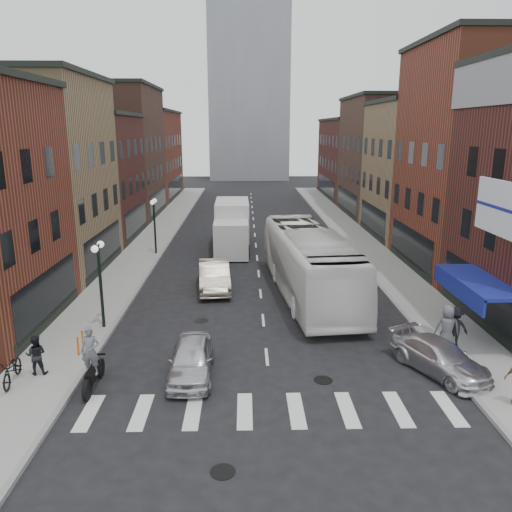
% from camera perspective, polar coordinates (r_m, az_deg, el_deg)
% --- Properties ---
extents(ground, '(160.00, 160.00, 0.00)m').
position_cam_1_polar(ground, '(19.85, 1.36, -12.70)').
color(ground, black).
rests_on(ground, ground).
extents(sidewalk_left, '(3.00, 74.00, 0.15)m').
position_cam_1_polar(sidewalk_left, '(41.36, -11.91, 1.57)').
color(sidewalk_left, gray).
rests_on(sidewalk_left, ground).
extents(sidewalk_right, '(3.00, 74.00, 0.15)m').
position_cam_1_polar(sidewalk_right, '(41.71, 11.71, 1.69)').
color(sidewalk_right, gray).
rests_on(sidewalk_right, ground).
extents(curb_left, '(0.20, 74.00, 0.16)m').
position_cam_1_polar(curb_left, '(41.13, -9.85, 1.49)').
color(curb_left, gray).
rests_on(curb_left, ground).
extents(curb_right, '(0.20, 74.00, 0.16)m').
position_cam_1_polar(curb_right, '(41.42, 9.68, 1.59)').
color(curb_right, gray).
rests_on(curb_right, ground).
extents(crosswalk_stripes, '(12.00, 2.20, 0.01)m').
position_cam_1_polar(crosswalk_stripes, '(17.24, 1.84, -17.24)').
color(crosswalk_stripes, silver).
rests_on(crosswalk_stripes, ground).
extents(bldg_left_mid_a, '(10.30, 10.20, 12.30)m').
position_cam_1_polar(bldg_left_mid_a, '(34.78, -25.55, 8.25)').
color(bldg_left_mid_a, '#9A7D55').
rests_on(bldg_left_mid_a, ground).
extents(bldg_left_mid_b, '(10.30, 10.20, 10.30)m').
position_cam_1_polar(bldg_left_mid_b, '(44.15, -20.19, 8.48)').
color(bldg_left_mid_b, '#4F241C').
rests_on(bldg_left_mid_b, ground).
extents(bldg_left_far_a, '(10.30, 12.20, 13.30)m').
position_cam_1_polar(bldg_left_far_a, '(54.57, -16.64, 11.30)').
color(bldg_left_far_a, '#523429').
rests_on(bldg_left_far_a, ground).
extents(bldg_left_far_b, '(10.30, 16.20, 11.30)m').
position_cam_1_polar(bldg_left_far_b, '(68.22, -13.51, 11.16)').
color(bldg_left_far_b, brown).
rests_on(bldg_left_far_b, ground).
extents(bldg_right_mid_a, '(10.30, 10.20, 14.30)m').
position_cam_1_polar(bldg_right_mid_a, '(35.45, 25.69, 9.96)').
color(bldg_right_mid_a, brown).
rests_on(bldg_right_mid_a, ground).
extents(bldg_right_mid_b, '(10.30, 10.20, 11.30)m').
position_cam_1_polar(bldg_right_mid_b, '(44.69, 19.75, 9.22)').
color(bldg_right_mid_b, '#9A7D55').
rests_on(bldg_right_mid_b, ground).
extents(bldg_right_far_a, '(10.30, 12.20, 12.30)m').
position_cam_1_polar(bldg_right_far_a, '(55.06, 15.73, 10.87)').
color(bldg_right_far_a, '#523429').
rests_on(bldg_right_far_a, ground).
extents(bldg_right_far_b, '(10.30, 16.20, 10.30)m').
position_cam_1_polar(bldg_right_far_b, '(68.62, 12.29, 10.83)').
color(bldg_right_far_b, '#4F241C').
rests_on(bldg_right_far_b, ground).
extents(awning_blue, '(1.80, 5.00, 0.78)m').
position_cam_1_polar(awning_blue, '(23.30, 23.63, -2.82)').
color(awning_blue, navy).
rests_on(awning_blue, ground).
extents(billboard_sign, '(1.52, 3.00, 3.70)m').
position_cam_1_polar(billboard_sign, '(20.67, 26.02, 4.86)').
color(billboard_sign, black).
rests_on(billboard_sign, ground).
extents(distant_tower, '(14.00, 14.00, 50.00)m').
position_cam_1_polar(distant_tower, '(96.98, -0.84, 23.87)').
color(distant_tower, '#9399A0').
rests_on(distant_tower, ground).
extents(streetlamp_near, '(0.32, 1.22, 4.11)m').
position_cam_1_polar(streetlamp_near, '(23.43, -17.46, -1.44)').
color(streetlamp_near, black).
rests_on(streetlamp_near, ground).
extents(streetlamp_far, '(0.32, 1.22, 4.11)m').
position_cam_1_polar(streetlamp_far, '(36.76, -11.56, 4.51)').
color(streetlamp_far, black).
rests_on(streetlamp_far, ground).
extents(bike_rack, '(0.08, 0.68, 0.80)m').
position_cam_1_polar(bike_rack, '(21.83, -19.43, -9.36)').
color(bike_rack, '#D8590C').
rests_on(bike_rack, sidewalk_left).
extents(box_truck, '(2.61, 8.29, 3.60)m').
position_cam_1_polar(box_truck, '(38.02, -2.77, 3.37)').
color(box_truck, silver).
rests_on(box_truck, ground).
extents(motorcycle_rider, '(0.66, 2.32, 2.37)m').
position_cam_1_polar(motorcycle_rider, '(18.87, -18.28, -11.24)').
color(motorcycle_rider, black).
rests_on(motorcycle_rider, ground).
extents(transit_bus, '(4.37, 13.52, 3.70)m').
position_cam_1_polar(transit_bus, '(27.62, 6.04, -0.77)').
color(transit_bus, white).
rests_on(transit_bus, ground).
extents(sedan_left_near, '(1.69, 4.02, 1.36)m').
position_cam_1_polar(sedan_left_near, '(19.15, -7.43, -11.61)').
color(sedan_left_near, silver).
rests_on(sedan_left_near, ground).
extents(sedan_left_far, '(2.14, 5.03, 1.61)m').
position_cam_1_polar(sedan_left_far, '(28.76, -4.79, -2.28)').
color(sedan_left_far, beige).
rests_on(sedan_left_far, ground).
extents(curb_car, '(3.35, 4.57, 1.23)m').
position_cam_1_polar(curb_car, '(20.49, 20.26, -10.83)').
color(curb_car, silver).
rests_on(curb_car, ground).
extents(parked_bicycle, '(0.91, 1.97, 1.00)m').
position_cam_1_polar(parked_bicycle, '(20.30, -26.08, -11.58)').
color(parked_bicycle, black).
rests_on(parked_bicycle, sidewalk_left).
extents(ped_left_solo, '(0.79, 0.51, 1.53)m').
position_cam_1_polar(ped_left_solo, '(20.48, -23.84, -10.29)').
color(ped_left_solo, black).
rests_on(ped_left_solo, sidewalk_left).
extents(ped_right_a, '(1.19, 0.63, 1.79)m').
position_cam_1_polar(ped_right_a, '(22.37, 21.75, -7.62)').
color(ped_right_a, black).
rests_on(ped_right_a, sidewalk_right).
extents(ped_right_c, '(1.07, 0.83, 1.94)m').
position_cam_1_polar(ped_right_c, '(22.04, 21.02, -7.67)').
color(ped_right_c, '#56595E').
rests_on(ped_right_c, sidewalk_right).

